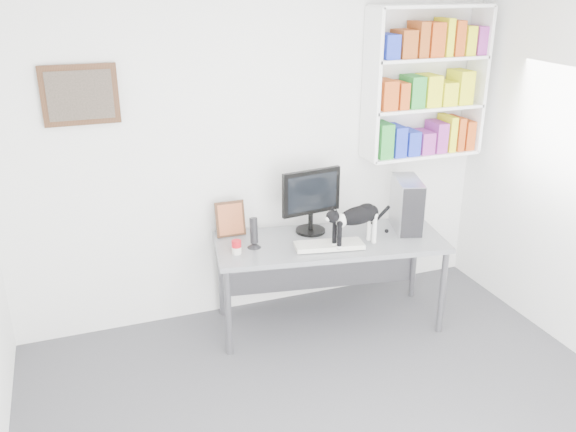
{
  "coord_description": "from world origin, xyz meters",
  "views": [
    {
      "loc": [
        -1.4,
        -2.5,
        2.67
      ],
      "look_at": [
        0.08,
        1.53,
        0.97
      ],
      "focal_mm": 38.0,
      "sensor_mm": 36.0,
      "label": 1
    }
  ],
  "objects": [
    {
      "name": "wall_art",
      "position": [
        -1.3,
        1.97,
        1.9
      ],
      "size": [
        0.52,
        0.04,
        0.42
      ],
      "primitive_type": "cube",
      "color": "#492A17",
      "rests_on": "room"
    },
    {
      "name": "keyboard",
      "position": [
        0.34,
        1.36,
        0.76
      ],
      "size": [
        0.55,
        0.29,
        0.04
      ],
      "primitive_type": "cube",
      "rotation": [
        0.0,
        0.0,
        -0.19
      ],
      "color": "silver",
      "rests_on": "desk"
    },
    {
      "name": "cat",
      "position": [
        0.55,
        1.32,
        0.91
      ],
      "size": [
        0.56,
        0.25,
        0.33
      ],
      "primitive_type": null,
      "rotation": [
        0.0,
        0.0,
        0.2
      ],
      "color": "black",
      "rests_on": "desk"
    },
    {
      "name": "soup_can",
      "position": [
        -0.35,
        1.49,
        0.8
      ],
      "size": [
        0.09,
        0.09,
        0.11
      ],
      "primitive_type": "cylinder",
      "rotation": [
        0.0,
        0.0,
        -0.26
      ],
      "color": "red",
      "rests_on": "desk"
    },
    {
      "name": "leaning_print",
      "position": [
        -0.29,
        1.84,
        0.89
      ],
      "size": [
        0.23,
        0.1,
        0.29
      ],
      "primitive_type": "cube",
      "rotation": [
        0.0,
        0.0,
        -0.01
      ],
      "color": "#492A17",
      "rests_on": "desk"
    },
    {
      "name": "pc_tower",
      "position": [
        1.08,
        1.49,
        0.95
      ],
      "size": [
        0.3,
        0.45,
        0.42
      ],
      "primitive_type": "cube",
      "rotation": [
        0.0,
        0.0,
        -0.3
      ],
      "color": "#A3A3A7",
      "rests_on": "desk"
    },
    {
      "name": "desk",
      "position": [
        0.41,
        1.48,
        0.37
      ],
      "size": [
        1.87,
        0.98,
        0.74
      ],
      "primitive_type": "cube",
      "rotation": [
        0.0,
        0.0,
        -0.16
      ],
      "color": "slate",
      "rests_on": "room"
    },
    {
      "name": "monitor",
      "position": [
        0.33,
        1.69,
        1.01
      ],
      "size": [
        0.53,
        0.3,
        0.53
      ],
      "primitive_type": "cube",
      "rotation": [
        0.0,
        0.0,
        0.13
      ],
      "color": "black",
      "rests_on": "desk"
    },
    {
      "name": "room",
      "position": [
        0.0,
        0.0,
        1.35
      ],
      "size": [
        4.01,
        4.01,
        2.7
      ],
      "color": "#4B4A4F",
      "rests_on": "ground"
    },
    {
      "name": "bookshelf",
      "position": [
        1.4,
        1.85,
        1.85
      ],
      "size": [
        1.03,
        0.28,
        1.24
      ],
      "primitive_type": "cube",
      "color": "white",
      "rests_on": "room"
    },
    {
      "name": "speaker",
      "position": [
        -0.19,
        1.55,
        0.87
      ],
      "size": [
        0.12,
        0.12,
        0.25
      ],
      "primitive_type": "cylinder",
      "rotation": [
        0.0,
        0.0,
        -0.14
      ],
      "color": "black",
      "rests_on": "desk"
    }
  ]
}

